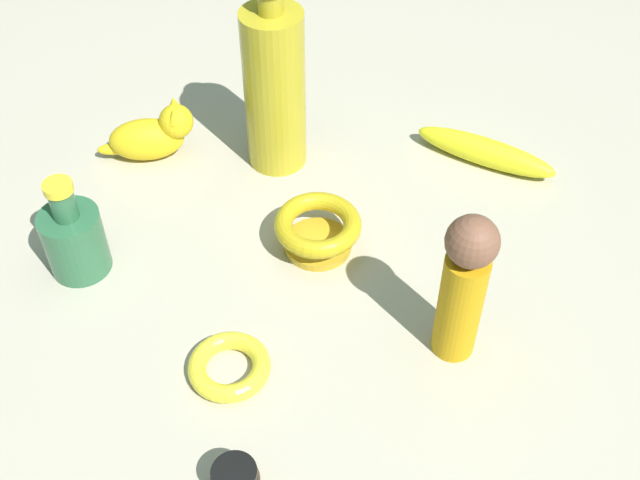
{
  "coord_description": "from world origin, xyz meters",
  "views": [
    {
      "loc": [
        0.05,
        0.63,
        0.7
      ],
      "look_at": [
        0.0,
        0.0,
        0.05
      ],
      "focal_mm": 44.71,
      "sensor_mm": 36.0,
      "label": 1
    }
  ],
  "objects": [
    {
      "name": "person_figure_adult",
      "position": [
        -0.13,
        0.12,
        0.1
      ],
      "size": [
        0.05,
        0.05,
        0.19
      ],
      "color": "gold",
      "rests_on": "ground"
    },
    {
      "name": "cat_figurine",
      "position": [
        0.21,
        -0.22,
        0.04
      ],
      "size": [
        0.13,
        0.06,
        0.08
      ],
      "color": "yellow",
      "rests_on": "ground"
    },
    {
      "name": "bangle",
      "position": [
        0.11,
        0.14,
        0.01
      ],
      "size": [
        0.09,
        0.09,
        0.02
      ],
      "primitive_type": "torus",
      "color": "yellow",
      "rests_on": "ground"
    },
    {
      "name": "bottle_short",
      "position": [
        0.28,
        -0.03,
        0.05
      ],
      "size": [
        0.07,
        0.07,
        0.13
      ],
      "color": "#2F6943",
      "rests_on": "ground"
    },
    {
      "name": "bottle_tall",
      "position": [
        0.04,
        -0.21,
        0.11
      ],
      "size": [
        0.08,
        0.08,
        0.26
      ],
      "color": "gold",
      "rests_on": "ground"
    },
    {
      "name": "banana",
      "position": [
        -0.23,
        -0.18,
        0.02
      ],
      "size": [
        0.18,
        0.14,
        0.04
      ],
      "primitive_type": "ellipsoid",
      "rotation": [
        0.0,
        0.0,
        2.57
      ],
      "color": "yellow",
      "rests_on": "ground"
    },
    {
      "name": "bowl",
      "position": [
        -0.0,
        -0.04,
        0.03
      ],
      "size": [
        0.1,
        0.1,
        0.05
      ],
      "color": "gold",
      "rests_on": "ground"
    },
    {
      "name": "ground",
      "position": [
        0.0,
        0.0,
        0.0
      ],
      "size": [
        2.0,
        2.0,
        0.0
      ],
      "primitive_type": "plane",
      "color": "#BCB29E"
    }
  ]
}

